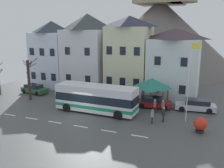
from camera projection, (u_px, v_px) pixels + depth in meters
name	position (u px, v px, depth m)	size (l,w,h in m)	color
ground_plane	(78.00, 117.00, 27.15)	(40.00, 60.00, 0.07)	#4D4F4F
townhouse_00	(53.00, 54.00, 40.68)	(5.66, 5.52, 10.51)	silver
townhouse_01	(88.00, 52.00, 38.85)	(6.44, 6.69, 11.57)	silver
townhouse_02	(129.00, 56.00, 35.73)	(5.84, 5.29, 11.12)	beige
townhouse_03	(174.00, 63.00, 34.20)	(6.49, 6.60, 9.44)	silver
hilltop_castle	(160.00, 32.00, 56.74)	(34.98, 34.98, 24.83)	#605856
transit_bus	(96.00, 99.00, 28.48)	(9.48, 2.87, 3.12)	white
bus_shelter	(152.00, 83.00, 30.11)	(3.60, 3.60, 3.58)	#473D33
parked_car_00	(196.00, 105.00, 29.14)	(4.66, 2.21, 1.35)	silver
parked_car_01	(71.00, 93.00, 34.97)	(4.26, 2.03, 1.25)	silver
parked_car_02	(153.00, 102.00, 30.34)	(4.19, 2.09, 1.31)	maroon
parked_car_03	(34.00, 89.00, 36.91)	(4.25, 2.34, 1.30)	#2F593B
pedestrian_00	(163.00, 106.00, 27.97)	(0.34, 0.34, 1.62)	#2D2D38
pedestrian_01	(155.00, 105.00, 28.37)	(0.35, 0.33, 1.62)	#2D2D38
pedestrian_02	(152.00, 115.00, 25.20)	(0.33, 0.34, 1.51)	#2D2D38
pedestrian_03	(164.00, 113.00, 25.61)	(0.33, 0.34, 1.61)	black
public_bench	(147.00, 99.00, 32.57)	(1.64, 0.48, 0.87)	#473828
flagpole	(189.00, 78.00, 24.85)	(0.95, 0.10, 8.12)	silver
harbour_buoy	(200.00, 124.00, 23.04)	(1.23, 1.23, 1.48)	black
bare_tree_01	(29.00, 79.00, 33.10)	(1.58, 1.82, 5.60)	#382D28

